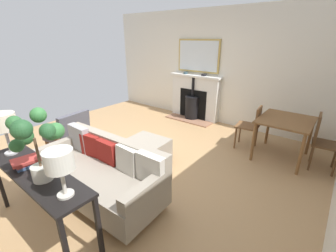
% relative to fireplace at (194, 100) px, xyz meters
% --- Properties ---
extents(ground_plane, '(5.35, 5.96, 0.01)m').
position_rel_fireplace_xyz_m(ground_plane, '(2.48, 0.29, -0.50)').
color(ground_plane, tan).
extents(wall_left, '(0.12, 5.96, 2.65)m').
position_rel_fireplace_xyz_m(wall_left, '(-0.19, 0.29, 0.83)').
color(wall_left, silver).
rests_on(wall_left, ground).
extents(fireplace, '(0.56, 1.39, 1.14)m').
position_rel_fireplace_xyz_m(fireplace, '(0.00, 0.00, 0.00)').
color(fireplace, '#93664C').
rests_on(fireplace, ground).
extents(mirror_over_mantel, '(0.04, 1.15, 0.78)m').
position_rel_fireplace_xyz_m(mirror_over_mantel, '(-0.10, 0.00, 1.09)').
color(mirror_over_mantel, tan).
extents(mantel_bowl_near, '(0.11, 0.11, 0.05)m').
position_rel_fireplace_xyz_m(mantel_bowl_near, '(-0.01, -0.29, 0.67)').
color(mantel_bowl_near, '#334C56').
rests_on(mantel_bowl_near, fireplace).
extents(mantel_bowl_far, '(0.12, 0.12, 0.04)m').
position_rel_fireplace_xyz_m(mantel_bowl_far, '(-0.01, 0.24, 0.66)').
color(mantel_bowl_far, black).
rests_on(mantel_bowl_far, fireplace).
extents(sofa, '(0.86, 1.86, 0.81)m').
position_rel_fireplace_xyz_m(sofa, '(3.45, 0.74, -0.14)').
color(sofa, '#B2B2B7').
rests_on(sofa, ground).
extents(ottoman, '(0.62, 0.69, 0.41)m').
position_rel_fireplace_xyz_m(ottoman, '(2.44, 0.61, -0.25)').
color(ottoman, '#B2B2B7').
rests_on(ottoman, ground).
extents(armchair_accent, '(0.75, 0.67, 0.83)m').
position_rel_fireplace_xyz_m(armchair_accent, '(3.09, -0.63, -0.04)').
color(armchair_accent, brown).
rests_on(armchair_accent, ground).
extents(console_table, '(0.38, 1.61, 0.76)m').
position_rel_fireplace_xyz_m(console_table, '(4.21, 0.75, 0.17)').
color(console_table, black).
rests_on(console_table, ground).
extents(table_lamp_near_end, '(0.26, 0.26, 0.49)m').
position_rel_fireplace_xyz_m(table_lamp_near_end, '(4.21, 0.14, 0.64)').
color(table_lamp_near_end, '#B2B2B7').
rests_on(table_lamp_near_end, console_table).
extents(table_lamp_far_end, '(0.23, 0.23, 0.43)m').
position_rel_fireplace_xyz_m(table_lamp_far_end, '(4.21, 1.35, 0.59)').
color(table_lamp_far_end, beige).
rests_on(table_lamp_far_end, console_table).
extents(potted_plant, '(0.43, 0.52, 0.66)m').
position_rel_fireplace_xyz_m(potted_plant, '(4.20, 0.96, 0.69)').
color(potted_plant, silver).
rests_on(potted_plant, console_table).
extents(book_stack, '(0.29, 0.23, 0.08)m').
position_rel_fireplace_xyz_m(book_stack, '(4.21, 0.58, 0.31)').
color(book_stack, '#38517F').
rests_on(book_stack, console_table).
extents(dining_table, '(0.95, 0.82, 0.73)m').
position_rel_fireplace_xyz_m(dining_table, '(0.84, 2.35, 0.13)').
color(dining_table, brown).
rests_on(dining_table, ground).
extents(dining_chair_near_fireplace, '(0.44, 0.44, 0.84)m').
position_rel_fireplace_xyz_m(dining_chair_near_fireplace, '(0.83, 1.80, 0.01)').
color(dining_chair_near_fireplace, brown).
rests_on(dining_chair_near_fireplace, ground).
extents(dining_chair_by_back_wall, '(0.43, 0.43, 0.91)m').
position_rel_fireplace_xyz_m(dining_chair_by_back_wall, '(0.84, 2.90, 0.03)').
color(dining_chair_by_back_wall, brown).
rests_on(dining_chair_by_back_wall, ground).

